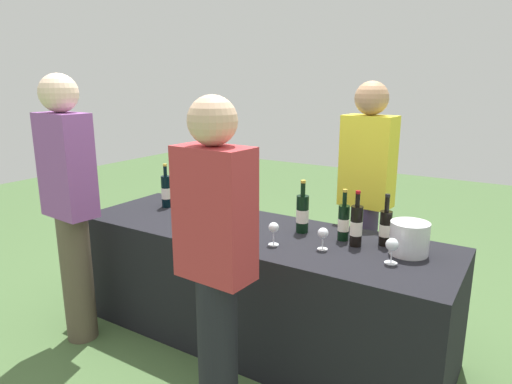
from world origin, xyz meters
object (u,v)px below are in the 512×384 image
(wine_bottle_5, at_px, (344,222))
(wine_glass_1, at_px, (274,229))
(wine_glass_0, at_px, (198,212))
(wine_glass_2, at_px, (323,234))
(menu_board, at_px, (212,216))
(wine_bottle_4, at_px, (302,213))
(wine_bottle_1, at_px, (190,194))
(wine_bottle_3, at_px, (220,202))
(wine_bottle_6, at_px, (356,226))
(wine_glass_3, at_px, (392,246))
(wine_bottle_7, at_px, (385,227))
(server_pouring, at_px, (366,191))
(guest_0, at_px, (69,199))
(ice_bucket, at_px, (409,238))
(guest_1, at_px, (216,257))
(wine_bottle_2, at_px, (213,198))
(wine_bottle_0, at_px, (166,191))

(wine_bottle_5, bearing_deg, wine_glass_1, -136.25)
(wine_glass_0, distance_m, wine_glass_2, 0.87)
(wine_glass_0, relative_size, menu_board, 0.15)
(wine_glass_2, bearing_deg, wine_bottle_4, 138.15)
(wine_bottle_1, bearing_deg, wine_bottle_3, -5.26)
(wine_bottle_5, bearing_deg, wine_bottle_4, -179.94)
(wine_bottle_6, xyz_separation_m, wine_glass_3, (0.25, -0.15, -0.03))
(wine_bottle_7, relative_size, server_pouring, 0.18)
(wine_bottle_4, height_order, server_pouring, server_pouring)
(wine_bottle_6, bearing_deg, guest_0, -156.81)
(wine_bottle_4, relative_size, wine_glass_1, 2.44)
(ice_bucket, height_order, menu_board, ice_bucket)
(wine_glass_1, xyz_separation_m, ice_bucket, (0.69, 0.27, -0.01))
(wine_bottle_7, xyz_separation_m, guest_0, (-1.74, -0.79, 0.10))
(wine_glass_0, bearing_deg, guest_1, -45.91)
(wine_bottle_2, xyz_separation_m, guest_1, (0.74, -0.94, 0.04))
(wine_bottle_0, height_order, wine_glass_0, wine_bottle_0)
(wine_bottle_3, height_order, ice_bucket, wine_bottle_3)
(wine_bottle_4, distance_m, wine_glass_2, 0.31)
(guest_1, bearing_deg, wine_bottle_5, 77.41)
(wine_glass_3, xyz_separation_m, guest_1, (-0.60, -0.70, 0.05))
(wine_bottle_1, bearing_deg, guest_1, -44.65)
(server_pouring, bearing_deg, wine_bottle_3, 38.96)
(wine_bottle_6, xyz_separation_m, guest_0, (-1.61, -0.69, 0.08))
(wine_bottle_2, distance_m, wine_glass_2, 0.99)
(wine_bottle_4, height_order, guest_1, guest_1)
(wine_bottle_6, relative_size, server_pouring, 0.19)
(wine_bottle_6, bearing_deg, wine_bottle_2, 175.01)
(wine_bottle_4, xyz_separation_m, ice_bucket, (0.65, -0.02, -0.03))
(wine_bottle_4, height_order, wine_glass_2, wine_bottle_4)
(wine_glass_2, bearing_deg, wine_bottle_7, 42.91)
(server_pouring, bearing_deg, wine_bottle_5, 100.19)
(wine_bottle_2, bearing_deg, wine_glass_3, -10.28)
(wine_bottle_2, distance_m, wine_bottle_7, 1.23)
(wine_bottle_0, xyz_separation_m, wine_glass_1, (1.08, -0.27, -0.02))
(wine_bottle_2, xyz_separation_m, wine_bottle_7, (1.23, 0.00, -0.00))
(wine_bottle_1, distance_m, wine_bottle_5, 1.17)
(wine_bottle_2, distance_m, wine_glass_0, 0.29)
(wine_glass_2, bearing_deg, wine_bottle_3, 167.80)
(wine_bottle_2, distance_m, menu_board, 1.06)
(wine_bottle_1, relative_size, wine_bottle_4, 1.01)
(wine_bottle_0, height_order, wine_bottle_5, wine_bottle_0)
(wine_bottle_2, relative_size, guest_1, 0.18)
(wine_glass_3, distance_m, menu_board, 2.23)
(wine_glass_0, relative_size, wine_glass_1, 0.94)
(wine_bottle_5, relative_size, wine_bottle_6, 0.95)
(wine_glass_1, relative_size, wine_glass_2, 1.07)
(wine_glass_2, distance_m, wine_glass_3, 0.38)
(wine_bottle_3, xyz_separation_m, ice_bucket, (1.27, 0.00, -0.02))
(ice_bucket, bearing_deg, wine_bottle_4, 178.15)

